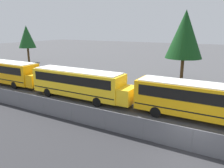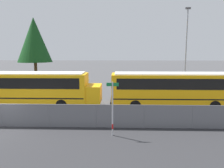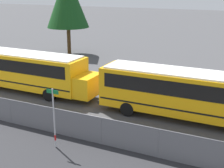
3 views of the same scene
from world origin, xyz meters
name	(u,v)px [view 1 (image 1 of 3)]	position (x,y,z in m)	size (l,w,h in m)	color
ground_plane	(191,152)	(0.00, 0.00, 0.00)	(200.00, 200.00, 0.00)	#424244
fence	(192,140)	(0.00, 0.00, 0.79)	(74.23, 0.07, 1.54)	#9EA0A5
school_bus_0	(6,71)	(-24.60, 5.20, 1.81)	(11.80, 2.53, 3.06)	orange
school_bus_1	(79,82)	(-12.29, 4.99, 1.81)	(11.80, 2.53, 3.06)	yellow
school_bus_2	(204,99)	(-0.13, 5.23, 1.81)	(11.80, 2.53, 3.06)	#EDA80F
tree_0	(185,34)	(-4.60, 18.20, 6.48)	(4.91, 4.91, 9.69)	#51381E
tree_1	(27,37)	(-37.97, 20.10, 5.48)	(3.64, 3.64, 7.88)	#51381E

